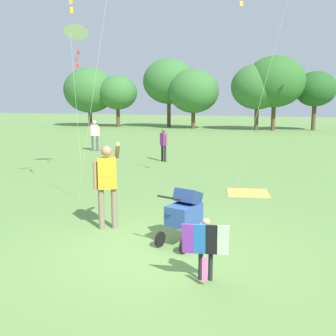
# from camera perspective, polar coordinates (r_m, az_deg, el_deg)

# --- Properties ---
(ground_plane) EXTENTS (120.00, 120.00, 0.00)m
(ground_plane) POSITION_cam_1_polar(r_m,az_deg,el_deg) (6.93, -1.47, -12.21)
(ground_plane) COLOR #668E47
(treeline_distant) EXTENTS (44.15, 5.97, 6.53)m
(treeline_distant) POSITION_cam_1_polar(r_m,az_deg,el_deg) (36.10, 10.10, 11.54)
(treeline_distant) COLOR brown
(treeline_distant) RESTS_ON ground
(child_with_butterfly_kite) EXTENTS (0.68, 0.41, 0.94)m
(child_with_butterfly_kite) POSITION_cam_1_polar(r_m,az_deg,el_deg) (5.74, 5.51, -10.83)
(child_with_butterfly_kite) COLOR #232328
(child_with_butterfly_kite) RESTS_ON ground
(person_adult_flyer) EXTENTS (0.54, 0.67, 1.79)m
(person_adult_flyer) POSITION_cam_1_polar(r_m,az_deg,el_deg) (8.01, -8.85, -1.61)
(person_adult_flyer) COLOR #7F705B
(person_adult_flyer) RESTS_ON ground
(stroller) EXTENTS (0.70, 1.12, 1.03)m
(stroller) POSITION_cam_1_polar(r_m,az_deg,el_deg) (7.18, 2.42, -6.31)
(stroller) COLOR black
(stroller) RESTS_ON ground
(kite_orange_delta) EXTENTS (1.09, 1.72, 5.05)m
(kite_orange_delta) POSITION_cam_1_polar(r_m,az_deg,el_deg) (13.99, -13.19, 18.57)
(kite_orange_delta) COLOR white
(kite_orange_delta) RESTS_ON ground
(person_couple_left) EXTENTS (0.46, 0.34, 1.57)m
(person_couple_left) POSITION_cam_1_polar(r_m,az_deg,el_deg) (20.71, -10.61, 5.03)
(person_couple_left) COLOR #4C4C51
(person_couple_left) RESTS_ON ground
(person_kid_running) EXTENTS (0.38, 0.33, 1.42)m
(person_kid_running) POSITION_cam_1_polar(r_m,az_deg,el_deg) (16.77, -0.64, 3.79)
(person_kid_running) COLOR #232328
(person_kid_running) RESTS_ON ground
(picnic_blanket) EXTENTS (1.37, 1.31, 0.02)m
(picnic_blanket) POSITION_cam_1_polar(r_m,az_deg,el_deg) (11.37, 11.51, -3.55)
(picnic_blanket) COLOR gold
(picnic_blanket) RESTS_ON ground
(cooler_box) EXTENTS (0.45, 0.33, 0.35)m
(cooler_box) POSITION_cam_1_polar(r_m,az_deg,el_deg) (8.33, 2.84, -7.12)
(cooler_box) COLOR red
(cooler_box) RESTS_ON ground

